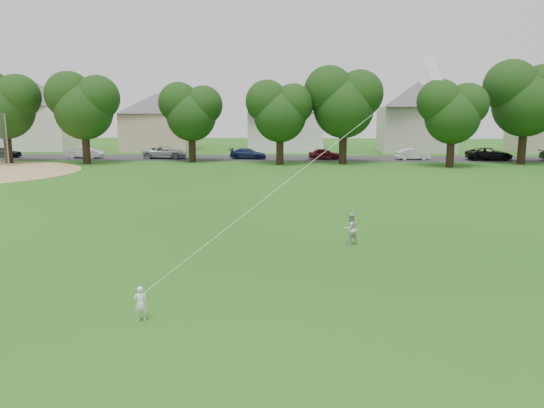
{
  "coord_description": "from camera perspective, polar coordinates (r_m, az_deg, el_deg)",
  "views": [
    {
      "loc": [
        1.76,
        -14.7,
        5.35
      ],
      "look_at": [
        0.88,
        2.0,
        2.3
      ],
      "focal_mm": 35.0,
      "sensor_mm": 36.0,
      "label": 1
    }
  ],
  "objects": [
    {
      "name": "parked_cars",
      "position": [
        55.98,
        6.27,
        5.42
      ],
      "size": [
        72.9,
        2.16,
        1.28
      ],
      "color": "black",
      "rests_on": "ground"
    },
    {
      "name": "ground",
      "position": [
        15.74,
        -3.63,
        -9.56
      ],
      "size": [
        160.0,
        160.0,
        0.0
      ],
      "primitive_type": "plane",
      "color": "#1C5112",
      "rests_on": "ground"
    },
    {
      "name": "tree_row",
      "position": [
        51.07,
        4.57,
        11.11
      ],
      "size": [
        81.99,
        8.62,
        10.07
      ],
      "color": "black",
      "rests_on": "ground"
    },
    {
      "name": "toddler",
      "position": [
        14.04,
        -13.97,
        -10.36
      ],
      "size": [
        0.39,
        0.33,
        0.92
      ],
      "primitive_type": "imported",
      "rotation": [
        0.0,
        0.0,
        3.51
      ],
      "color": "white",
      "rests_on": "ground"
    },
    {
      "name": "street",
      "position": [
        56.97,
        1.25,
        4.95
      ],
      "size": [
        90.0,
        7.0,
        0.01
      ],
      "primitive_type": "cube",
      "color": "#2D2D30",
      "rests_on": "ground"
    },
    {
      "name": "kite",
      "position": [
        16.38,
        4.37,
        4.59
      ],
      "size": [
        4.89,
        4.25,
        13.06
      ],
      "color": "silver",
      "rests_on": "ground"
    },
    {
      "name": "older_boy",
      "position": [
        21.15,
        8.45,
        -2.64
      ],
      "size": [
        0.78,
        0.73,
        1.28
      ],
      "primitive_type": "imported",
      "rotation": [
        0.0,
        0.0,
        3.65
      ],
      "color": "beige",
      "rests_on": "ground"
    },
    {
      "name": "house_row",
      "position": [
        66.76,
        0.66,
        9.9
      ],
      "size": [
        76.74,
        13.58,
        10.16
      ],
      "color": "white",
      "rests_on": "ground"
    }
  ]
}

